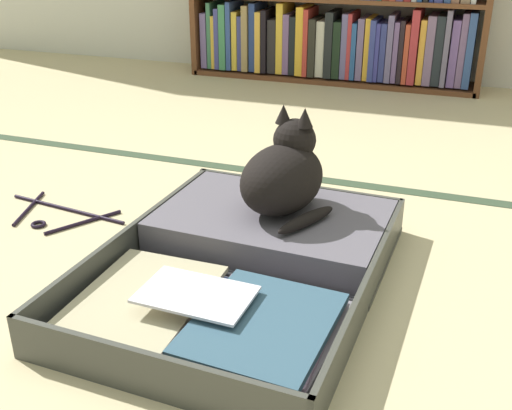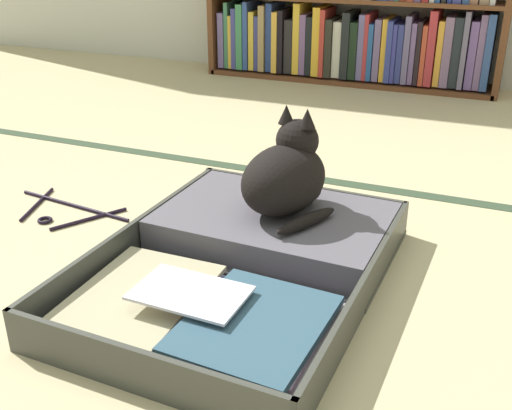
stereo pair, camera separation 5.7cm
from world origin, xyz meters
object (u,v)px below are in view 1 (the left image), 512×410
Objects in this scene: open_suitcase at (253,258)px; clothes_hanger at (58,214)px; bookshelf at (333,4)px; black_cat at (286,175)px.

open_suitcase is 2.05× the size of clothes_hanger.
bookshelf is 1.84m from black_cat.
bookshelf is at bearing 100.31° from black_cat.
bookshelf is 4.91× the size of black_cat.
black_cat reaches higher than clothes_hanger.
black_cat is at bearing 82.54° from open_suitcase.
black_cat is 0.68m from clothes_hanger.
black_cat is (0.02, 0.17, 0.15)m from open_suitcase.
clothes_hanger is at bearing -174.15° from black_cat.
bookshelf is at bearing 98.81° from open_suitcase.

